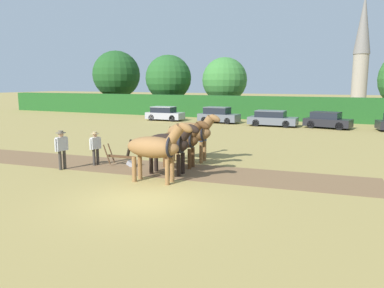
{
  "coord_description": "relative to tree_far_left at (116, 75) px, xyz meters",
  "views": [
    {
      "loc": [
        6.6,
        -10.49,
        3.99
      ],
      "look_at": [
        -0.5,
        5.46,
        1.1
      ],
      "focal_mm": 35.0,
      "sensor_mm": 36.0,
      "label": 1
    }
  ],
  "objects": [
    {
      "name": "tree_center_left",
      "position": [
        16.54,
        -0.59,
        -0.8
      ],
      "size": [
        5.57,
        5.57,
        7.05
      ],
      "color": "#4C3823",
      "rests_on": "ground"
    },
    {
      "name": "parked_car_left",
      "position": [
        19.31,
        -10.34,
        -4.31
      ],
      "size": [
        4.06,
        1.98,
        1.57
      ],
      "rotation": [
        0.0,
        0.0,
        -0.06
      ],
      "color": "#565B66",
      "rests_on": "ground"
    },
    {
      "name": "parked_car_far_left",
      "position": [
        13.35,
        -10.49,
        -4.35
      ],
      "size": [
        3.92,
        1.95,
        1.46
      ],
      "rotation": [
        0.0,
        0.0,
        0.04
      ],
      "color": "#9E9EA8",
      "rests_on": "ground"
    },
    {
      "name": "church_spire",
      "position": [
        31.81,
        39.21,
        6.09
      ],
      "size": [
        3.28,
        3.28,
        21.31
      ],
      "color": "gray",
      "rests_on": "ground"
    },
    {
      "name": "parked_car_center",
      "position": [
        29.55,
        -10.69,
        -4.36
      ],
      "size": [
        4.16,
        2.53,
        1.43
      ],
      "rotation": [
        0.0,
        0.0,
        -0.21
      ],
      "color": "black",
      "rests_on": "ground"
    },
    {
      "name": "draft_horse_trail_left",
      "position": [
        24.45,
        -29.6,
        -3.76
      ],
      "size": [
        2.62,
        1.0,
        2.33
      ],
      "rotation": [
        0.0,
        0.0,
        0.08
      ],
      "color": "#513319",
      "rests_on": "ground"
    },
    {
      "name": "parked_car_center_left",
      "position": [
        24.8,
        -11.01,
        -4.36
      ],
      "size": [
        4.38,
        1.88,
        1.43
      ],
      "rotation": [
        0.0,
        0.0,
        -0.01
      ],
      "color": "#565B66",
      "rests_on": "ground"
    },
    {
      "name": "ground_plane",
      "position": [
        25.38,
        -34.78,
        -5.06
      ],
      "size": [
        240.0,
        240.0,
        0.0
      ],
      "primitive_type": "plane",
      "color": "#998447"
    },
    {
      "name": "plowed_furrow_strip",
      "position": [
        20.6,
        -30.62,
        -5.05
      ],
      "size": [
        25.47,
        5.04,
        0.01
      ],
      "primitive_type": "cube",
      "rotation": [
        0.0,
        0.0,
        0.08
      ],
      "color": "brown",
      "rests_on": "ground"
    },
    {
      "name": "draft_horse_lead_right",
      "position": [
        24.55,
        -31.01,
        -3.72
      ],
      "size": [
        2.64,
        1.09,
        2.32
      ],
      "rotation": [
        0.0,
        0.0,
        0.08
      ],
      "color": "black",
      "rests_on": "ground"
    },
    {
      "name": "tree_left",
      "position": [
        9.08,
        -1.33,
        -0.54
      ],
      "size": [
        5.96,
        5.96,
        7.5
      ],
      "color": "#423323",
      "rests_on": "ground"
    },
    {
      "name": "hedgerow",
      "position": [
        25.38,
        -5.07,
        -3.81
      ],
      "size": [
        76.92,
        1.52,
        2.49
      ],
      "primitive_type": "cube",
      "color": "#1E511E",
      "rests_on": "ground"
    },
    {
      "name": "farmer_at_plow",
      "position": [
        20.47,
        -30.89,
        -4.1
      ],
      "size": [
        0.41,
        0.62,
        1.65
      ],
      "rotation": [
        0.0,
        0.0,
        -0.29
      ],
      "color": "#38332D",
      "rests_on": "ground"
    },
    {
      "name": "plow",
      "position": [
        21.8,
        -30.52,
        -4.74
      ],
      "size": [
        1.67,
        0.49,
        1.13
      ],
      "rotation": [
        0.0,
        0.0,
        0.08
      ],
      "color": "#4C331E",
      "rests_on": "ground"
    },
    {
      "name": "tree_far_left",
      "position": [
        0.0,
        0.0,
        0.0
      ],
      "size": [
        6.73,
        6.73,
        8.43
      ],
      "color": "#423323",
      "rests_on": "ground"
    },
    {
      "name": "farmer_beside_team",
      "position": [
        24.21,
        -26.34,
        -4.14
      ],
      "size": [
        0.4,
        0.6,
        1.6
      ],
      "rotation": [
        0.0,
        0.0,
        -0.33
      ],
      "color": "#4C4C4C",
      "rests_on": "ground"
    },
    {
      "name": "draft_horse_lead_left",
      "position": [
        24.68,
        -32.43,
        -3.63
      ],
      "size": [
        2.96,
        1.09,
        2.54
      ],
      "rotation": [
        0.0,
        0.0,
        0.08
      ],
      "color": "brown",
      "rests_on": "ground"
    },
    {
      "name": "farmer_onlooker_left",
      "position": [
        19.64,
        -32.25,
        -3.98
      ],
      "size": [
        0.45,
        0.68,
        1.81
      ],
      "rotation": [
        0.0,
        0.0,
        -0.23
      ],
      "color": "#38332D",
      "rests_on": "ground"
    },
    {
      "name": "draft_horse_trail_right",
      "position": [
        24.32,
        -28.18,
        -3.57
      ],
      "size": [
        2.93,
        1.22,
        2.51
      ],
      "rotation": [
        0.0,
        0.0,
        0.08
      ],
      "color": "brown",
      "rests_on": "ground"
    }
  ]
}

